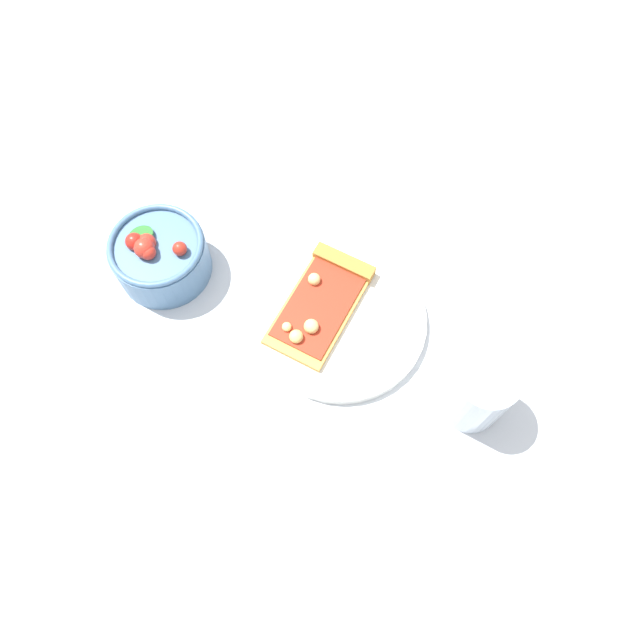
% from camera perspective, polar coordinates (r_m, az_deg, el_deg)
% --- Properties ---
extents(ground_plane, '(2.40, 2.40, 0.00)m').
position_cam_1_polar(ground_plane, '(0.78, 0.63, -1.48)').
color(ground_plane, silver).
rests_on(ground_plane, ground).
extents(plate, '(0.22, 0.22, 0.01)m').
position_cam_1_polar(plate, '(0.78, 1.95, 0.00)').
color(plate, silver).
rests_on(plate, ground_plane).
extents(pizza_slice_main, '(0.15, 0.18, 0.03)m').
position_cam_1_polar(pizza_slice_main, '(0.77, 0.20, 1.92)').
color(pizza_slice_main, gold).
rests_on(pizza_slice_main, plate).
extents(salad_bowl, '(0.12, 0.12, 0.08)m').
position_cam_1_polar(salad_bowl, '(0.81, -14.97, 5.93)').
color(salad_bowl, '#4C7299').
rests_on(salad_bowl, ground_plane).
extents(soda_glass, '(0.07, 0.07, 0.10)m').
position_cam_1_polar(soda_glass, '(0.72, 14.73, -6.68)').
color(soda_glass, silver).
rests_on(soda_glass, ground_plane).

